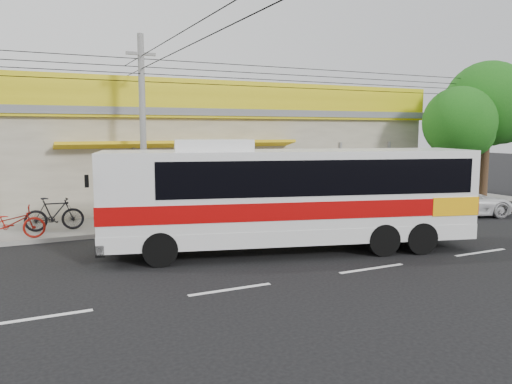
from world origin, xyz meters
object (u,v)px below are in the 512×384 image
Objects in this scene: coach_bus at (295,192)px; utility_pole at (141,69)px; tree_far at (491,107)px; motorbike_red at (11,223)px; tree_near at (462,125)px; white_car at (462,202)px; motorbike_dark at (54,214)px.

utility_pole is at bearing 136.23° from coach_bus.
utility_pole is at bearing 178.94° from tree_far.
utility_pole is (4.42, 0.70, 5.07)m from motorbike_red.
white_car is at bearing -135.18° from tree_near.
utility_pole reaches higher than motorbike_red.
utility_pole is at bearing -90.15° from motorbike_dark.
motorbike_red reaches higher than white_car.
motorbike_dark is 20.85m from tree_far.
coach_bus is 8.50m from motorbike_dark.
utility_pole is (-12.70, 3.00, 5.16)m from white_car.
coach_bus is 15.29m from tree_far.
utility_pole is at bearing -77.77° from motorbike_red.
utility_pole is 6.00× the size of tree_near.
tree_near reaches higher than motorbike_red.
tree_far is (17.37, -0.32, -1.01)m from utility_pole.
motorbike_red is at bearing -179.00° from tree_far.
utility_pole is 15.20m from tree_near.
coach_bus reaches higher than motorbike_red.
tree_far reaches higher than coach_bus.
tree_far reaches higher than utility_pole.
utility_pole is 17.40m from tree_far.
white_car is at bearing -94.42° from motorbike_red.
tree_far is at bearing -85.77° from motorbike_red.
motorbike_red is (-7.66, 4.66, -1.11)m from coach_bus.
tree_near is (15.06, -0.65, -1.92)m from utility_pole.
utility_pole reaches higher than white_car.
motorbike_red is at bearing -179.86° from tree_near.
utility_pole reaches higher than motorbike_dark.
coach_bus is 2.61× the size of white_car.
tree_far is at bearing -87.62° from motorbike_dark.
white_car is 0.75× the size of tree_near.
utility_pole is (3.08, -0.22, 5.02)m from motorbike_dark.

